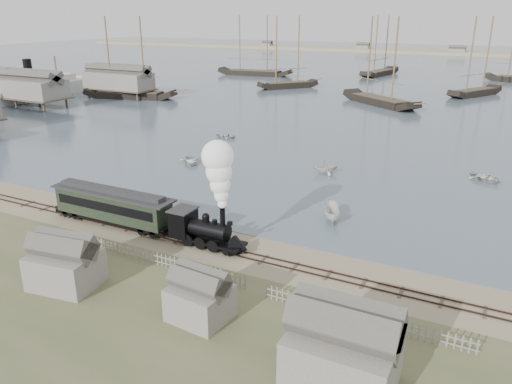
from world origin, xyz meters
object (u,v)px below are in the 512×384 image
at_px(locomotive, 215,203).
at_px(steamship, 29,79).
at_px(beached_dinghy, 93,207).
at_px(passenger_coach, 113,205).

distance_m(locomotive, steamship, 100.56).
bearing_deg(beached_dinghy, steamship, 62.00).
xyz_separation_m(passenger_coach, steamship, (-73.96, 51.84, 2.78)).
bearing_deg(locomotive, passenger_coach, 180.00).
height_order(locomotive, steamship, steamship).
xyz_separation_m(beached_dinghy, steamship, (-69.13, 49.94, 4.53)).
distance_m(beached_dinghy, steamship, 85.41).
bearing_deg(beached_dinghy, locomotive, -88.51).
distance_m(locomotive, beached_dinghy, 17.62).
height_order(beached_dinghy, steamship, steamship).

